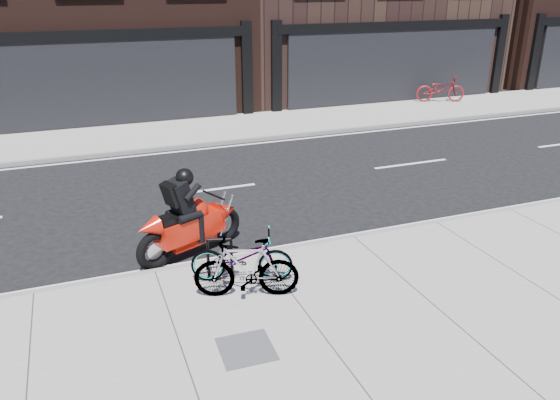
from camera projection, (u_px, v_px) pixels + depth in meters
name	position (u px, v px, depth m)	size (l,w,h in m)	color
ground	(232.00, 220.00, 12.15)	(120.00, 120.00, 0.00)	black
sidewalk_near	(330.00, 348.00, 7.80)	(60.00, 6.00, 0.13)	gray
sidewalk_far	(169.00, 133.00, 18.85)	(60.00, 3.50, 0.13)	gray
bike_rack	(220.00, 255.00, 9.37)	(0.44, 0.16, 0.76)	black
bicycle_front	(242.00, 257.00, 9.28)	(0.61, 1.75, 0.92)	gray
bicycle_rear	(246.00, 268.00, 8.79)	(0.48, 1.71, 1.03)	gray
motorcycle	(194.00, 219.00, 10.42)	(2.25, 1.23, 1.78)	black
bicycle_far	(440.00, 89.00, 23.30)	(0.72, 2.06, 1.08)	maroon
utility_grate	(246.00, 349.00, 7.66)	(0.75, 0.75, 0.01)	#505052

